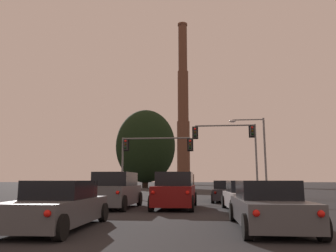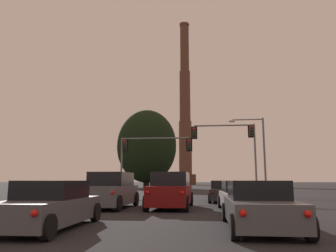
{
  "view_description": "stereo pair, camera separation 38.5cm",
  "coord_description": "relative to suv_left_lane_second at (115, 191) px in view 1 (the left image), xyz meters",
  "views": [
    {
      "loc": [
        1.37,
        -0.93,
        1.43
      ],
      "look_at": [
        -2.83,
        40.31,
        8.35
      ],
      "focal_mm": 35.0,
      "sensor_mm": 36.0,
      "label": 1
    },
    {
      "loc": [
        1.75,
        -0.89,
        1.43
      ],
      "look_at": [
        -2.83,
        40.31,
        8.35
      ],
      "focal_mm": 35.0,
      "sensor_mm": 36.0,
      "label": 2
    }
  ],
  "objects": [
    {
      "name": "sedan_right_lane_second",
      "position": [
        6.65,
        -1.01,
        -0.23
      ],
      "size": [
        2.13,
        4.76,
        1.43
      ],
      "rotation": [
        0.0,
        0.0,
        0.03
      ],
      "color": "silver",
      "rests_on": "ground_plane"
    },
    {
      "name": "suv_center_lane_second",
      "position": [
        3.16,
        0.22,
        0.0
      ],
      "size": [
        2.17,
        4.93,
        1.86
      ],
      "rotation": [
        0.0,
        0.0,
        -0.01
      ],
      "color": "maroon",
      "rests_on": "ground_plane"
    },
    {
      "name": "treeline_right_mid",
      "position": [
        -6.72,
        48.37,
        7.48
      ],
      "size": [
        12.07,
        10.86,
        15.79
      ],
      "color": "black",
      "rests_on": "ground_plane"
    },
    {
      "name": "sedan_left_lane_third",
      "position": [
        0.23,
        -7.44,
        -0.23
      ],
      "size": [
        2.1,
        4.75,
        1.43
      ],
      "rotation": [
        0.0,
        0.0,
        0.03
      ],
      "color": "#4C4F54",
      "rests_on": "ground_plane"
    },
    {
      "name": "traffic_light_overhead_left",
      "position": [
        -0.58,
        13.47,
        3.37
      ],
      "size": [
        6.94,
        0.5,
        5.5
      ],
      "color": "slate",
      "rests_on": "ground_plane"
    },
    {
      "name": "traffic_light_overhead_right",
      "position": [
        7.76,
        14.33,
        4.29
      ],
      "size": [
        6.19,
        0.5,
        6.77
      ],
      "color": "slate",
      "rests_on": "ground_plane"
    },
    {
      "name": "suv_left_lane_second",
      "position": [
        0.0,
        0.0,
        0.0
      ],
      "size": [
        2.12,
        4.91,
        1.86
      ],
      "rotation": [
        0.0,
        0.0,
        -0.01
      ],
      "color": "#4C4F54",
      "rests_on": "ground_plane"
    },
    {
      "name": "sedan_right_lane_front",
      "position": [
        6.19,
        6.14,
        -0.23
      ],
      "size": [
        2.14,
        4.76,
        1.43
      ],
      "rotation": [
        0.0,
        0.0,
        -0.04
      ],
      "color": "#232328",
      "rests_on": "ground_plane"
    },
    {
      "name": "sedan_right_lane_third",
      "position": [
        6.52,
        -6.86,
        -0.23
      ],
      "size": [
        1.98,
        4.71,
        1.43
      ],
      "rotation": [
        0.0,
        0.0,
        -0.0
      ],
      "color": "#4C4F54",
      "rests_on": "ground_plane"
    },
    {
      "name": "street_lamp",
      "position": [
        10.17,
        15.61,
        3.86
      ],
      "size": [
        3.46,
        0.36,
        7.58
      ],
      "color": "slate",
      "rests_on": "ground_plane"
    },
    {
      "name": "smokestack",
      "position": [
        -1.58,
        95.87,
        22.03
      ],
      "size": [
        7.11,
        7.11,
        58.59
      ],
      "color": "#523427",
      "rests_on": "ground_plane"
    }
  ]
}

